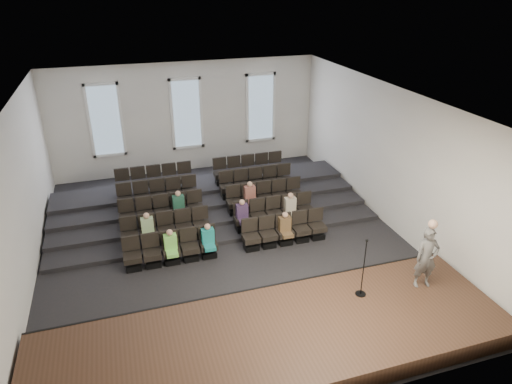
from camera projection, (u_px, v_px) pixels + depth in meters
ground at (226, 243)px, 15.67m from camera, size 14.00×14.00×0.00m
ceiling at (221, 99)px, 13.52m from camera, size 12.00×14.00×0.02m
wall_back at (187, 118)px, 20.64m from camera, size 12.00×0.04×5.00m
wall_front at (314, 319)px, 8.55m from camera, size 12.00×0.04×5.00m
wall_left at (18, 202)px, 12.96m from camera, size 0.04×14.00×5.00m
wall_right at (388, 156)px, 16.23m from camera, size 0.04×14.00×5.00m
stage at (276, 340)px, 11.17m from camera, size 11.80×3.60×0.50m
stage_lip at (255, 296)px, 12.69m from camera, size 11.80×0.06×0.52m
risers at (207, 199)px, 18.32m from camera, size 11.80×4.80×0.60m
seating_rows at (215, 206)px, 16.70m from camera, size 6.80×4.70×1.67m
windows at (187, 114)px, 20.50m from camera, size 8.44×0.10×3.24m
audience at (223, 218)px, 15.60m from camera, size 5.45×2.64×1.10m
speaker at (427, 258)px, 12.36m from camera, size 0.71×0.52×1.79m
mic_stand at (362, 278)px, 12.15m from camera, size 0.29×0.29×1.74m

